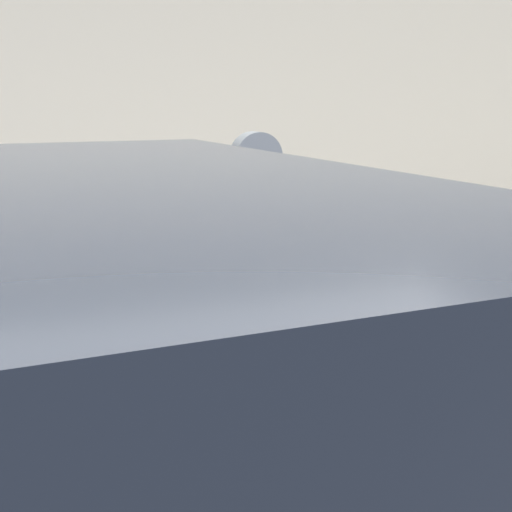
{
  "coord_description": "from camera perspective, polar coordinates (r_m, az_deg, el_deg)",
  "views": [
    {
      "loc": [
        -0.74,
        -1.64,
        1.83
      ],
      "look_at": [
        0.34,
        1.13,
        1.17
      ],
      "focal_mm": 50.0,
      "sensor_mm": 36.0,
      "label": 1
    }
  ],
  "objects": [
    {
      "name": "sidewalk",
      "position": [
        4.29,
        -9.68,
        -12.04
      ],
      "size": [
        24.0,
        2.8,
        0.12
      ],
      "color": "#9E9B96",
      "rests_on": "ground_plane"
    },
    {
      "name": "parking_meter",
      "position": [
        3.02,
        0.0,
        1.39
      ],
      "size": [
        0.2,
        0.12,
        1.58
      ],
      "color": "slate",
      "rests_on": "sidewalk"
    }
  ]
}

